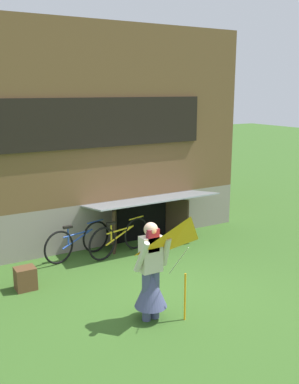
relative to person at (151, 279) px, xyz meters
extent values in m
plane|color=#386023|center=(0.71, 0.48, -0.68)|extent=(60.00, 60.00, 0.00)
cube|color=gray|center=(0.71, 5.75, -0.15)|extent=(7.73, 4.53, 1.06)
cube|color=brown|center=(0.71, 5.75, 2.37)|extent=(7.73, 4.53, 3.97)
cube|color=black|center=(0.71, 3.44, 2.20)|extent=(5.24, 0.08, 1.08)
cube|color=#9EB7C6|center=(0.71, 3.46, 2.20)|extent=(5.08, 0.04, 0.96)
cube|color=black|center=(1.77, 3.47, -0.19)|extent=(1.40, 0.03, 0.98)
cube|color=#3D2B1E|center=(0.92, 3.18, -0.19)|extent=(0.40, 0.64, 0.98)
cube|color=#3D2B1E|center=(2.62, 3.18, -0.19)|extent=(0.30, 0.68, 0.98)
cube|color=gray|center=(1.77, 2.93, 0.43)|extent=(3.07, 1.09, 0.18)
cylinder|color=#474C75|center=(-0.08, 0.00, -0.27)|extent=(0.14, 0.14, 0.81)
cylinder|color=#474C75|center=(0.08, 0.00, -0.27)|extent=(0.14, 0.14, 0.81)
cone|color=#474C75|center=(0.00, 0.00, -0.15)|extent=(0.52, 0.52, 0.61)
cube|color=beige|center=(0.00, 0.00, 0.42)|extent=(0.34, 0.20, 0.58)
cylinder|color=beige|center=(-0.22, -0.10, 0.45)|extent=(0.17, 0.33, 0.53)
cylinder|color=beige|center=(0.22, -0.10, 0.45)|extent=(0.17, 0.33, 0.53)
cube|color=maroon|center=(0.00, -0.06, 0.66)|extent=(0.20, 0.08, 0.36)
sphere|color=#D8AD8E|center=(0.00, 0.00, 0.82)|extent=(0.22, 0.22, 0.22)
pyramid|color=orange|center=(0.38, -0.51, 0.69)|extent=(0.97, 0.68, 0.68)
cylinder|color=beige|center=(0.35, -0.25, 0.32)|extent=(0.01, 0.51, 0.61)
cylinder|color=orange|center=(0.45, -0.30, -0.28)|extent=(0.03, 0.03, 0.79)
torus|color=black|center=(1.36, 2.95, -0.31)|extent=(0.72, 0.24, 0.74)
torus|color=black|center=(0.38, 2.68, -0.31)|extent=(0.72, 0.24, 0.74)
cylinder|color=gold|center=(0.87, 2.82, -0.12)|extent=(0.74, 0.23, 0.04)
cylinder|color=gold|center=(0.87, 2.82, -0.24)|extent=(0.80, 0.25, 0.30)
cylinder|color=gold|center=(0.63, 2.75, -0.12)|extent=(0.04, 0.04, 0.42)
cube|color=black|center=(0.63, 2.75, 0.09)|extent=(0.20, 0.08, 0.05)
cylinder|color=gold|center=(1.36, 2.95, 0.05)|extent=(0.43, 0.14, 0.03)
torus|color=black|center=(0.46, 3.21, -0.32)|extent=(0.71, 0.23, 0.72)
torus|color=black|center=(-0.49, 2.96, -0.32)|extent=(0.71, 0.23, 0.72)
cylinder|color=#284CB2|center=(-0.01, 3.09, -0.13)|extent=(0.72, 0.22, 0.04)
cylinder|color=#284CB2|center=(-0.01, 3.09, -0.25)|extent=(0.79, 0.24, 0.29)
cylinder|color=#284CB2|center=(-0.25, 3.03, -0.13)|extent=(0.04, 0.04, 0.41)
cube|color=black|center=(-0.25, 3.03, 0.07)|extent=(0.20, 0.08, 0.05)
cylinder|color=#284CB2|center=(0.46, 3.21, 0.04)|extent=(0.43, 0.14, 0.03)
cube|color=brown|center=(-1.43, 2.10, -0.47)|extent=(0.37, 0.31, 0.42)
camera|label=1|loc=(-3.30, -5.56, 2.91)|focal=41.55mm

